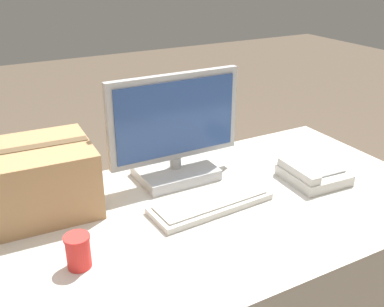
{
  "coord_description": "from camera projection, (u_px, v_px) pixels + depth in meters",
  "views": [
    {
      "loc": [
        -0.62,
        -1.14,
        1.54
      ],
      "look_at": [
        0.07,
        0.14,
        0.89
      ],
      "focal_mm": 42.0,
      "sensor_mm": 36.0,
      "label": 1
    }
  ],
  "objects": [
    {
      "name": "office_desk",
      "position": [
        192.0,
        298.0,
        1.66
      ],
      "size": [
        1.8,
        0.9,
        0.74
      ],
      "color": "beige",
      "rests_on": "ground_plane"
    },
    {
      "name": "monitor",
      "position": [
        175.0,
        136.0,
        1.68
      ],
      "size": [
        0.52,
        0.22,
        0.41
      ],
      "color": "#B7B7B7",
      "rests_on": "office_desk"
    },
    {
      "name": "keyboard",
      "position": [
        211.0,
        203.0,
        1.55
      ],
      "size": [
        0.44,
        0.18,
        0.03
      ],
      "rotation": [
        0.0,
        0.0,
        0.06
      ],
      "color": "beige",
      "rests_on": "office_desk"
    },
    {
      "name": "desk_phone",
      "position": [
        312.0,
        174.0,
        1.72
      ],
      "size": [
        0.22,
        0.23,
        0.07
      ],
      "rotation": [
        0.0,
        0.0,
        -0.05
      ],
      "color": "beige",
      "rests_on": "office_desk"
    },
    {
      "name": "paper_cup_right",
      "position": [
        78.0,
        251.0,
        1.23
      ],
      "size": [
        0.07,
        0.07,
        0.1
      ],
      "color": "red",
      "rests_on": "office_desk"
    },
    {
      "name": "cardboard_box",
      "position": [
        26.0,
        181.0,
        1.48
      ],
      "size": [
        0.45,
        0.34,
        0.23
      ],
      "rotation": [
        0.0,
        0.0,
        -0.05
      ],
      "color": "tan",
      "rests_on": "office_desk"
    }
  ]
}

